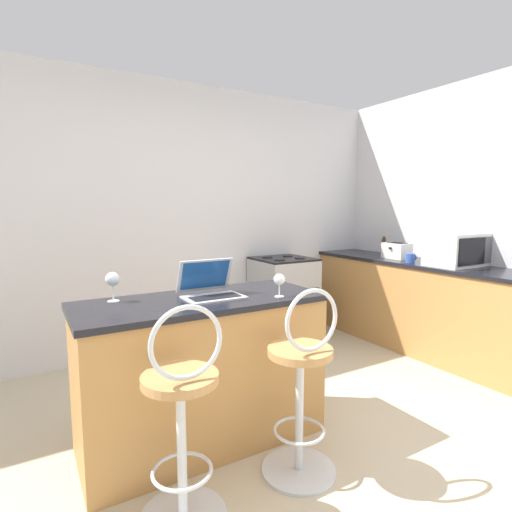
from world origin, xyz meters
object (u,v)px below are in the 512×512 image
at_px(bar_stool_near, 182,421).
at_px(pepper_mill, 384,246).
at_px(toaster, 397,251).
at_px(mug_blue, 411,258).
at_px(stove_range, 283,299).
at_px(bar_stool_far, 302,387).
at_px(wine_glass_short, 113,280).
at_px(microwave, 457,249).
at_px(wine_glass_tall, 279,280).
at_px(laptop, 210,287).

relative_size(bar_stool_near, pepper_mill, 4.78).
distance_m(toaster, pepper_mill, 0.29).
bearing_deg(toaster, mug_blue, -116.21).
xyz_separation_m(toaster, stove_range, (-0.99, 0.63, -0.52)).
distance_m(bar_stool_near, pepper_mill, 3.29).
bearing_deg(mug_blue, pepper_mill, 66.12).
bearing_deg(bar_stool_far, stove_range, 58.26).
xyz_separation_m(bar_stool_far, wine_glass_short, (-0.79, 0.72, 0.53)).
distance_m(bar_stool_far, wine_glass_short, 1.19).
relative_size(bar_stool_near, wine_glass_short, 6.05).
height_order(wine_glass_short, mug_blue, wine_glass_short).
xyz_separation_m(stove_range, pepper_mill, (1.09, -0.36, 0.54)).
height_order(microwave, wine_glass_short, microwave).
height_order(wine_glass_short, wine_glass_tall, wine_glass_short).
relative_size(bar_stool_near, bar_stool_far, 1.00).
bearing_deg(bar_stool_near, mug_blue, 19.50).
relative_size(bar_stool_far, microwave, 1.91).
bearing_deg(mug_blue, wine_glass_short, -175.59).
relative_size(toaster, wine_glass_tall, 1.86).
relative_size(bar_stool_near, wine_glass_tall, 7.29).
bearing_deg(wine_glass_short, bar_stool_far, -42.52).
xyz_separation_m(toaster, wine_glass_tall, (-2.05, -0.88, 0.02)).
distance_m(microwave, stove_range, 1.74).
bearing_deg(stove_range, mug_blue, -47.16).
relative_size(bar_stool_far, pepper_mill, 4.78).
relative_size(microwave, pepper_mill, 2.50).
relative_size(bar_stool_far, wine_glass_tall, 7.29).
distance_m(bar_stool_near, wine_glass_short, 0.90).
xyz_separation_m(laptop, wine_glass_short, (-0.53, 0.15, 0.07)).
bearing_deg(toaster, wine_glass_tall, -156.84).
relative_size(wine_glass_short, pepper_mill, 0.79).
xyz_separation_m(bar_stool_far, stove_range, (1.15, 1.85, -0.04)).
bearing_deg(laptop, pepper_mill, 20.24).
height_order(bar_stool_far, microwave, microwave).
height_order(microwave, pepper_mill, microwave).
distance_m(bar_stool_far, pepper_mill, 2.74).
distance_m(pepper_mill, wine_glass_tall, 2.44).
distance_m(bar_stool_far, stove_range, 2.18).
bearing_deg(bar_stool_near, wine_glass_tall, 25.13).
height_order(bar_stool_far, toaster, toaster).
distance_m(stove_range, wine_glass_short, 2.31).
bearing_deg(mug_blue, laptop, -170.74).
bearing_deg(pepper_mill, mug_blue, -113.88).
bearing_deg(bar_stool_near, wine_glass_short, 100.64).
bearing_deg(wine_glass_tall, mug_blue, 17.21).
distance_m(wine_glass_short, wine_glass_tall, 0.95).
height_order(microwave, toaster, microwave).
bearing_deg(bar_stool_far, laptop, 114.70).
xyz_separation_m(bar_stool_near, pepper_mill, (2.89, 1.49, 0.50)).
distance_m(bar_stool_near, toaster, 3.08).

